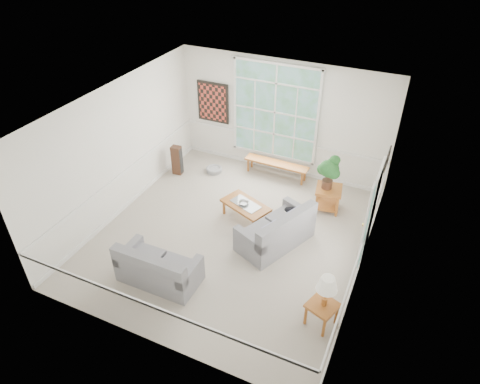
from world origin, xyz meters
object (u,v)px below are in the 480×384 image
object	(u,v)px
end_table	(328,199)
side_table	(321,314)
loveseat_right	(275,227)
coffee_table	(246,211)
loveseat_front	(159,263)

from	to	relation	value
end_table	side_table	world-z (taller)	end_table
loveseat_right	coffee_table	size ratio (longest dim) A/B	1.49
loveseat_right	loveseat_front	size ratio (longest dim) A/B	1.06
end_table	loveseat_front	bearing A→B (deg)	-123.20
coffee_table	side_table	distance (m)	3.19
end_table	side_table	distance (m)	3.36
loveseat_front	coffee_table	size ratio (longest dim) A/B	1.40
loveseat_right	coffee_table	world-z (taller)	loveseat_right
coffee_table	loveseat_right	bearing A→B (deg)	-7.39
loveseat_right	loveseat_front	xyz separation A→B (m)	(-1.62, -1.91, -0.03)
loveseat_front	end_table	size ratio (longest dim) A/B	2.62
side_table	loveseat_right	bearing A→B (deg)	131.97
loveseat_right	side_table	bearing A→B (deg)	-24.57
loveseat_right	end_table	bearing A→B (deg)	90.45
coffee_table	side_table	bearing A→B (deg)	-20.42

